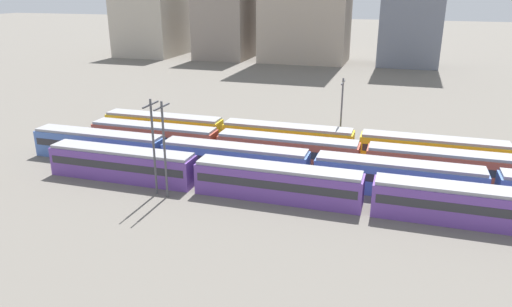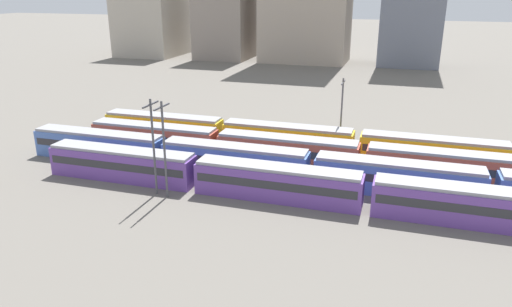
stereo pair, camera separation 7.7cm
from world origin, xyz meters
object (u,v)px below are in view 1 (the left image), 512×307
object	(u,v)px
catenary_pole_1	(341,110)
catenary_pole_2	(153,143)
train_track_1	(492,188)
train_track_0	(469,205)
train_track_2	(287,151)
catenary_pole_0	(164,146)

from	to	relation	value
catenary_pole_1	catenary_pole_2	world-z (taller)	catenary_pole_2
train_track_1	catenary_pole_1	distance (m)	22.58
train_track_0	catenary_pole_2	size ratio (longest dim) A/B	8.77
train_track_2	catenary_pole_1	world-z (taller)	catenary_pole_1
train_track_0	catenary_pole_0	xyz separation A→B (m)	(-30.41, -3.07, 3.96)
train_track_2	catenary_pole_1	size ratio (longest dim) A/B	5.57
catenary_pole_0	catenary_pole_2	world-z (taller)	catenary_pole_2
train_track_1	train_track_2	bearing A→B (deg)	167.31
catenary_pole_0	catenary_pole_1	xyz separation A→B (m)	(15.53, 21.93, -0.31)
catenary_pole_0	catenary_pole_1	bearing A→B (deg)	54.70
train_track_0	catenary_pole_1	world-z (taller)	catenary_pole_1
train_track_0	catenary_pole_1	distance (m)	24.31
catenary_pole_0	train_track_0	bearing A→B (deg)	5.76
train_track_0	train_track_2	xyz separation A→B (m)	(-20.39, 10.40, -0.00)
train_track_0	train_track_1	distance (m)	5.86
catenary_pole_2	train_track_1	bearing A→B (deg)	12.87
catenary_pole_0	catenary_pole_2	size ratio (longest dim) A/B	0.99
train_track_1	catenary_pole_0	size ratio (longest dim) A/B	10.60
catenary_pole_0	catenary_pole_2	distance (m)	1.51
train_track_2	catenary_pole_0	xyz separation A→B (m)	(-10.02, -13.47, 3.96)
train_track_0	train_track_2	size ratio (longest dim) A/B	1.68
train_track_0	catenary_pole_0	size ratio (longest dim) A/B	8.82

